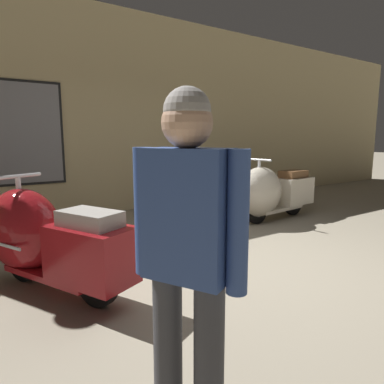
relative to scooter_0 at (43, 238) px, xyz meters
name	(u,v)px	position (x,y,z in m)	size (l,w,h in m)	color
ground_plane	(244,266)	(1.90, -0.65, -0.48)	(60.00, 60.00, 0.00)	gray
showroom_back_wall	(114,113)	(1.89, 2.91, 1.36)	(18.00, 0.24, 3.69)	#CCB784
scooter_0	(43,238)	(0.00, 0.00, 0.00)	(1.16, 1.77, 1.05)	black
scooter_1	(270,192)	(3.71, 0.67, 0.00)	(1.77, 0.65, 1.06)	black
visitor_0	(188,248)	(0.20, -2.11, 0.45)	(0.37, 0.49, 1.60)	black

